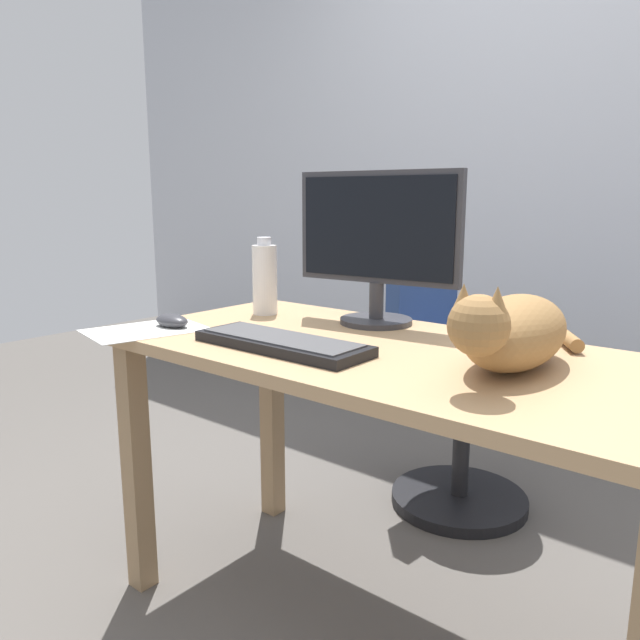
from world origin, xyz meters
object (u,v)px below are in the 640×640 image
object	(u,v)px
office_chair	(451,395)
computer_mouse	(172,321)
water_bottle	(265,279)
keyboard	(282,343)
monitor	(377,242)
cat	(513,331)

from	to	relation	value
office_chair	computer_mouse	xyz separation A→B (m)	(-0.38, -0.91, 0.37)
water_bottle	keyboard	bearing A→B (deg)	-40.62
monitor	cat	xyz separation A→B (m)	(0.48, -0.21, -0.15)
monitor	cat	bearing A→B (deg)	-24.19
office_chair	cat	xyz separation A→B (m)	(0.50, -0.73, 0.43)
office_chair	water_bottle	size ratio (longest dim) A/B	4.02
monitor	keyboard	distance (m)	0.43
cat	computer_mouse	size ratio (longest dim) A/B	5.58
office_chair	monitor	distance (m)	0.77
keyboard	water_bottle	bearing A→B (deg)	139.38
cat	computer_mouse	world-z (taller)	cat
computer_mouse	water_bottle	distance (m)	0.32
office_chair	computer_mouse	world-z (taller)	office_chair
monitor	keyboard	size ratio (longest dim) A/B	1.09
water_bottle	cat	bearing A→B (deg)	-8.63
monitor	keyboard	bearing A→B (deg)	-91.16
office_chair	keyboard	size ratio (longest dim) A/B	2.10
cat	water_bottle	xyz separation A→B (m)	(-0.82, 0.12, 0.03)
office_chair	cat	bearing A→B (deg)	-55.87
computer_mouse	cat	bearing A→B (deg)	11.48
computer_mouse	water_bottle	size ratio (longest dim) A/B	0.48
monitor	water_bottle	bearing A→B (deg)	-165.23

